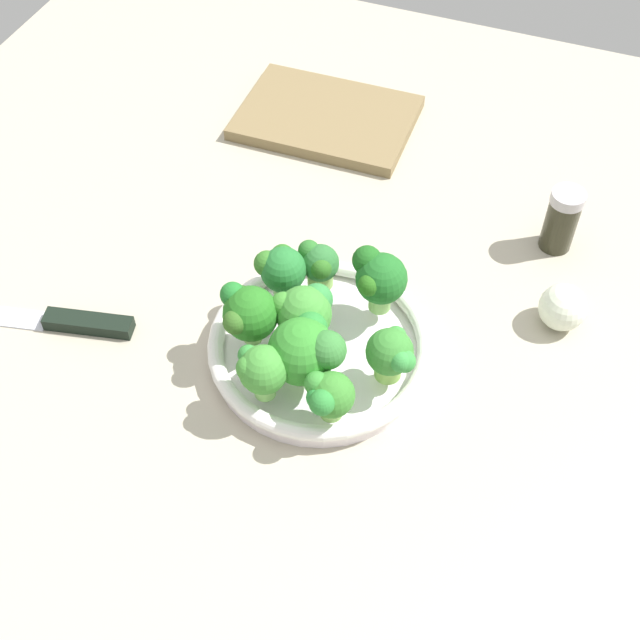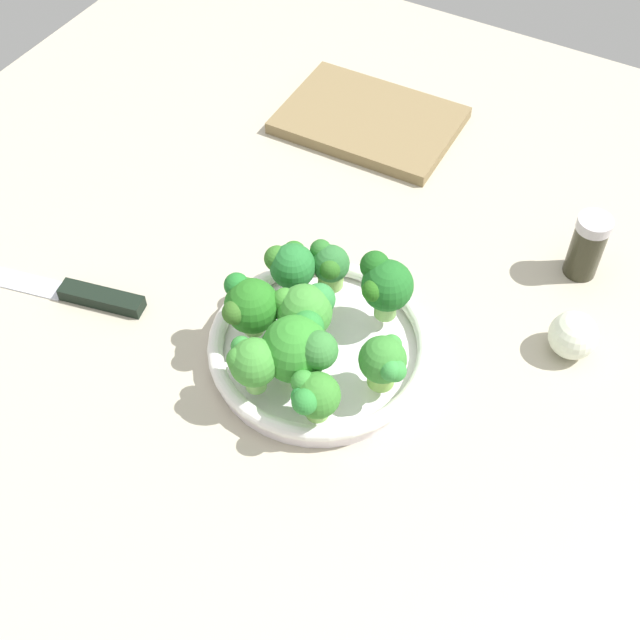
% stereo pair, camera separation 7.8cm
% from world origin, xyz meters
% --- Properties ---
extents(ground_plane, '(1.30, 1.30, 0.03)m').
position_xyz_m(ground_plane, '(0.00, 0.00, -0.01)').
color(ground_plane, '#B3AA94').
extents(bowl, '(0.23, 0.23, 0.03)m').
position_xyz_m(bowl, '(-0.00, -0.03, 0.02)').
color(bowl, white).
rests_on(bowl, ground_plane).
extents(broccoli_floret_0, '(0.05, 0.05, 0.05)m').
position_xyz_m(broccoli_floret_0, '(0.04, -0.11, 0.06)').
color(broccoli_floret_0, '#89C35C').
rests_on(broccoli_floret_0, bowl).
extents(broccoli_floret_1, '(0.06, 0.06, 0.07)m').
position_xyz_m(broccoli_floret_1, '(-0.07, -0.05, 0.07)').
color(broccoli_floret_1, '#93C969').
rests_on(broccoli_floret_1, bowl).
extents(broccoli_floret_2, '(0.06, 0.06, 0.07)m').
position_xyz_m(broccoli_floret_2, '(0.04, 0.04, 0.07)').
color(broccoli_floret_2, '#88BC62').
rests_on(broccoli_floret_2, bowl).
extents(broccoli_floret_3, '(0.05, 0.04, 0.05)m').
position_xyz_m(broccoli_floret_3, '(-0.03, 0.04, 0.06)').
color(broccoli_floret_3, '#93C55F').
rests_on(broccoli_floret_3, bowl).
extents(broccoli_floret_4, '(0.06, 0.06, 0.06)m').
position_xyz_m(broccoli_floret_4, '(-0.02, -0.03, 0.07)').
color(broccoli_floret_4, '#93D76D').
rests_on(broccoli_floret_4, bowl).
extents(broccoli_floret_5, '(0.06, 0.05, 0.06)m').
position_xyz_m(broccoli_floret_5, '(-0.06, 0.02, 0.06)').
color(broccoli_floret_5, '#91D774').
rests_on(broccoli_floret_5, bowl).
extents(broccoli_floret_6, '(0.08, 0.07, 0.07)m').
position_xyz_m(broccoli_floret_6, '(0.00, -0.07, 0.07)').
color(broccoli_floret_6, '#75BE53').
rests_on(broccoli_floret_6, bowl).
extents(broccoli_floret_7, '(0.05, 0.05, 0.06)m').
position_xyz_m(broccoli_floret_7, '(-0.03, -0.11, 0.07)').
color(broccoli_floret_7, '#83C762').
rests_on(broccoli_floret_7, bowl).
extents(broccoli_floret_8, '(0.05, 0.05, 0.06)m').
position_xyz_m(broccoli_floret_8, '(0.08, -0.04, 0.06)').
color(broccoli_floret_8, '#91CB58').
rests_on(broccoli_floret_8, bowl).
extents(knife, '(0.26, 0.08, 0.01)m').
position_xyz_m(knife, '(-0.29, -0.09, 0.01)').
color(knife, silver).
rests_on(knife, ground_plane).
extents(cutting_board, '(0.23, 0.17, 0.02)m').
position_xyz_m(cutting_board, '(-0.13, 0.34, 0.01)').
color(cutting_board, olive).
rests_on(cutting_board, ground_plane).
extents(garlic_bulb, '(0.05, 0.05, 0.05)m').
position_xyz_m(garlic_bulb, '(0.22, 0.11, 0.03)').
color(garlic_bulb, white).
rests_on(garlic_bulb, ground_plane).
extents(pepper_shaker, '(0.04, 0.04, 0.08)m').
position_xyz_m(pepper_shaker, '(0.20, 0.22, 0.04)').
color(pepper_shaker, '#302E1E').
rests_on(pepper_shaker, ground_plane).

